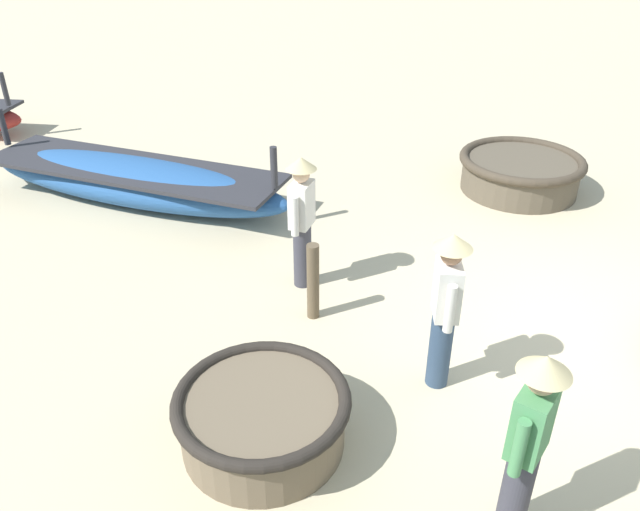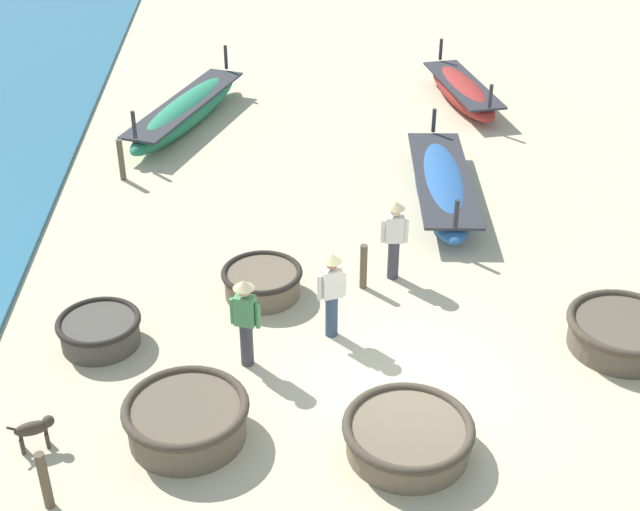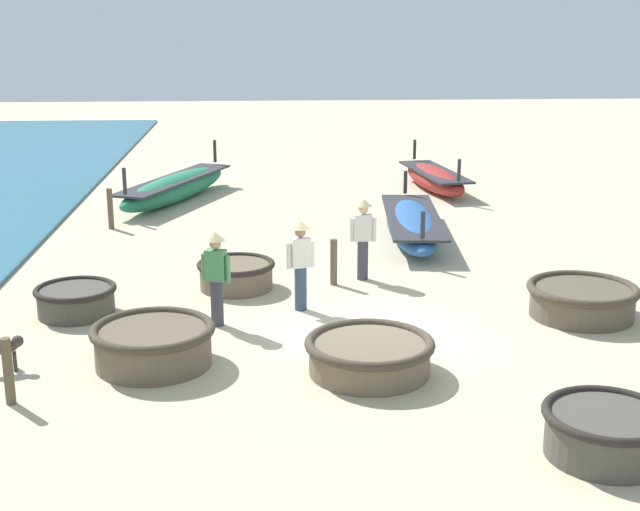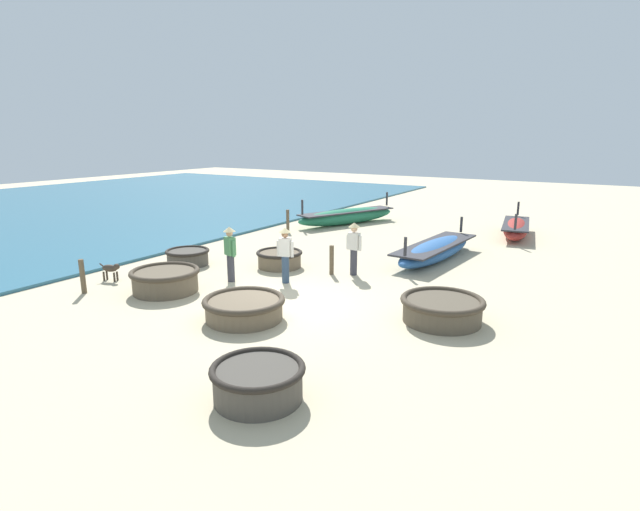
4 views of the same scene
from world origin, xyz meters
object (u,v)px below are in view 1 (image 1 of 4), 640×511
fisherman_with_hat (529,437)px  mooring_post_inland (313,282)px  long_boat_white_hull (134,180)px  fisherman_by_coracle (446,302)px  coracle_far_left (263,417)px  fisherman_crouching (302,215)px  coracle_beside_post (520,172)px

fisherman_with_hat → mooring_post_inland: (2.19, 2.24, -0.49)m
fisherman_with_hat → mooring_post_inland: fisherman_with_hat is taller
long_boat_white_hull → mooring_post_inland: bearing=-121.1°
fisherman_by_coracle → mooring_post_inland: bearing=64.5°
coracle_far_left → fisherman_with_hat: (-0.26, -2.11, 0.66)m
coracle_far_left → fisherman_crouching: (2.55, 0.46, 0.66)m
coracle_far_left → coracle_beside_post: 6.54m
coracle_beside_post → mooring_post_inland: size_ratio=2.11×
long_boat_white_hull → fisherman_crouching: (-1.54, -3.25, 0.61)m
coracle_beside_post → mooring_post_inland: mooring_post_inland is taller
coracle_far_left → coracle_beside_post: coracle_beside_post is taller
fisherman_by_coracle → long_boat_white_hull: bearing=60.5°
coracle_far_left → fisherman_by_coracle: 1.94m
fisherman_crouching → fisherman_by_coracle: size_ratio=1.00×
fisherman_with_hat → fisherman_crouching: same height
coracle_beside_post → fisherman_crouching: 4.48m
long_boat_white_hull → mooring_post_inland: 4.18m
fisherman_with_hat → mooring_post_inland: size_ratio=1.79×
long_boat_white_hull → fisherman_with_hat: fisherman_with_hat is taller
coracle_far_left → mooring_post_inland: (1.93, 0.14, 0.17)m
fisherman_with_hat → fisherman_crouching: bearing=42.4°
fisherman_with_hat → fisherman_by_coracle: bearing=26.7°
fisherman_by_coracle → mooring_post_inland: 1.73m
fisherman_crouching → fisherman_by_coracle: 2.26m
coracle_beside_post → mooring_post_inland: bearing=153.2°
coracle_far_left → mooring_post_inland: mooring_post_inland is taller
coracle_beside_post → fisherman_crouching: (-3.67, 2.49, 0.63)m
coracle_beside_post → fisherman_by_coracle: 5.09m
fisherman_with_hat → fisherman_by_coracle: size_ratio=1.00×
coracle_far_left → fisherman_with_hat: fisherman_with_hat is taller
coracle_beside_post → fisherman_with_hat: fisherman_with_hat is taller
coracle_far_left → fisherman_with_hat: size_ratio=0.92×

